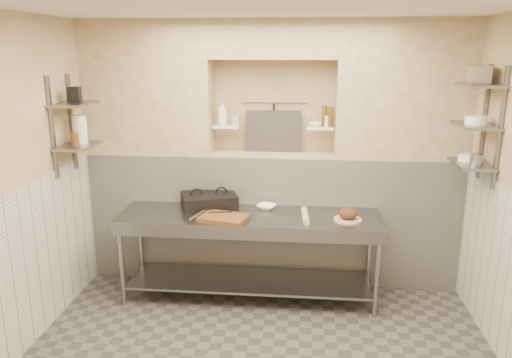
# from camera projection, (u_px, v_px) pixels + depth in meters

# --- Properties ---
(wall_back) EXTENTS (4.00, 0.10, 2.80)m
(wall_back) POSITION_uv_depth(u_px,v_px,m) (274.00, 150.00, 5.60)
(wall_back) COLOR #CDB084
(wall_back) RESTS_ON ground
(backwall_lower) EXTENTS (4.00, 0.40, 1.40)m
(backwall_lower) POSITION_uv_depth(u_px,v_px,m) (272.00, 216.00, 5.54)
(backwall_lower) COLOR silver
(backwall_lower) RESTS_ON floor
(alcove_sill) EXTENTS (1.30, 0.40, 0.02)m
(alcove_sill) POSITION_uv_depth(u_px,v_px,m) (273.00, 154.00, 5.36)
(alcove_sill) COLOR #CDB084
(alcove_sill) RESTS_ON backwall_lower
(backwall_pillar_left) EXTENTS (1.35, 0.40, 1.40)m
(backwall_pillar_left) POSITION_uv_depth(u_px,v_px,m) (149.00, 88.00, 5.31)
(backwall_pillar_left) COLOR #CDB084
(backwall_pillar_left) RESTS_ON backwall_lower
(backwall_pillar_right) EXTENTS (1.35, 0.40, 1.40)m
(backwall_pillar_right) POSITION_uv_depth(u_px,v_px,m) (403.00, 90.00, 5.06)
(backwall_pillar_right) COLOR #CDB084
(backwall_pillar_right) RESTS_ON backwall_lower
(backwall_header) EXTENTS (1.30, 0.40, 0.40)m
(backwall_header) POSITION_uv_depth(u_px,v_px,m) (274.00, 39.00, 5.06)
(backwall_header) COLOR #CDB084
(backwall_header) RESTS_ON backwall_lower
(wainscot_left) EXTENTS (0.02, 3.90, 1.40)m
(wainscot_left) POSITION_uv_depth(u_px,v_px,m) (13.00, 279.00, 4.04)
(wainscot_left) COLOR silver
(wainscot_left) RESTS_ON floor
(alcove_shelf_left) EXTENTS (0.28, 0.16, 0.02)m
(alcove_shelf_left) POSITION_uv_depth(u_px,v_px,m) (226.00, 126.00, 5.33)
(alcove_shelf_left) COLOR white
(alcove_shelf_left) RESTS_ON backwall_lower
(alcove_shelf_right) EXTENTS (0.28, 0.16, 0.02)m
(alcove_shelf_right) POSITION_uv_depth(u_px,v_px,m) (320.00, 128.00, 5.24)
(alcove_shelf_right) COLOR white
(alcove_shelf_right) RESTS_ON backwall_lower
(utensil_rail) EXTENTS (0.70, 0.02, 0.02)m
(utensil_rail) POSITION_uv_depth(u_px,v_px,m) (274.00, 102.00, 5.39)
(utensil_rail) COLOR gray
(utensil_rail) RESTS_ON wall_back
(hanging_steel) EXTENTS (0.02, 0.02, 0.30)m
(hanging_steel) POSITION_uv_depth(u_px,v_px,m) (274.00, 118.00, 5.41)
(hanging_steel) COLOR black
(hanging_steel) RESTS_ON utensil_rail
(splash_panel) EXTENTS (0.60, 0.08, 0.45)m
(splash_panel) POSITION_uv_depth(u_px,v_px,m) (273.00, 131.00, 5.40)
(splash_panel) COLOR #383330
(splash_panel) RESTS_ON alcove_sill
(shelf_rail_left_a) EXTENTS (0.03, 0.03, 0.95)m
(shelf_rail_left_a) POSITION_uv_depth(u_px,v_px,m) (72.00, 122.00, 4.96)
(shelf_rail_left_a) COLOR slate
(shelf_rail_left_a) RESTS_ON wall_left
(shelf_rail_left_b) EXTENTS (0.03, 0.03, 0.95)m
(shelf_rail_left_b) POSITION_uv_depth(u_px,v_px,m) (52.00, 128.00, 4.58)
(shelf_rail_left_b) COLOR slate
(shelf_rail_left_b) RESTS_ON wall_left
(wall_shelf_left_lower) EXTENTS (0.30, 0.50, 0.02)m
(wall_shelf_left_lower) POSITION_uv_depth(u_px,v_px,m) (78.00, 146.00, 4.81)
(wall_shelf_left_lower) COLOR slate
(wall_shelf_left_lower) RESTS_ON wall_left
(wall_shelf_left_upper) EXTENTS (0.30, 0.50, 0.03)m
(wall_shelf_left_upper) POSITION_uv_depth(u_px,v_px,m) (74.00, 104.00, 4.71)
(wall_shelf_left_upper) COLOR slate
(wall_shelf_left_upper) RESTS_ON wall_left
(shelf_rail_right_a) EXTENTS (0.03, 0.03, 1.05)m
(shelf_rail_right_a) POSITION_uv_depth(u_px,v_px,m) (484.00, 122.00, 4.58)
(shelf_rail_right_a) COLOR slate
(shelf_rail_right_a) RESTS_ON wall_right
(shelf_rail_right_b) EXTENTS (0.03, 0.03, 1.05)m
(shelf_rail_right_b) POSITION_uv_depth(u_px,v_px,m) (500.00, 129.00, 4.19)
(shelf_rail_right_b) COLOR slate
(shelf_rail_right_b) RESTS_ON wall_right
(wall_shelf_right_lower) EXTENTS (0.30, 0.50, 0.02)m
(wall_shelf_right_lower) POSITION_uv_depth(u_px,v_px,m) (471.00, 164.00, 4.49)
(wall_shelf_right_lower) COLOR slate
(wall_shelf_right_lower) RESTS_ON wall_right
(wall_shelf_right_mid) EXTENTS (0.30, 0.50, 0.02)m
(wall_shelf_right_mid) POSITION_uv_depth(u_px,v_px,m) (476.00, 125.00, 4.40)
(wall_shelf_right_mid) COLOR slate
(wall_shelf_right_mid) RESTS_ON wall_right
(wall_shelf_right_upper) EXTENTS (0.30, 0.50, 0.03)m
(wall_shelf_right_upper) POSITION_uv_depth(u_px,v_px,m) (480.00, 85.00, 4.31)
(wall_shelf_right_upper) COLOR slate
(wall_shelf_right_upper) RESTS_ON wall_right
(prep_table) EXTENTS (2.60, 0.70, 0.90)m
(prep_table) POSITION_uv_depth(u_px,v_px,m) (249.00, 240.00, 5.03)
(prep_table) COLOR gray
(prep_table) RESTS_ON floor
(panini_press) EXTENTS (0.65, 0.56, 0.15)m
(panini_press) POSITION_uv_depth(u_px,v_px,m) (209.00, 201.00, 5.18)
(panini_press) COLOR black
(panini_press) RESTS_ON prep_table
(cutting_board) EXTENTS (0.51, 0.41, 0.04)m
(cutting_board) POSITION_uv_depth(u_px,v_px,m) (224.00, 218.00, 4.82)
(cutting_board) COLOR brown
(cutting_board) RESTS_ON prep_table
(knife_blade) EXTENTS (0.23, 0.07, 0.01)m
(knife_blade) POSITION_uv_depth(u_px,v_px,m) (221.00, 212.00, 4.91)
(knife_blade) COLOR gray
(knife_blade) RESTS_ON cutting_board
(tongs) EXTENTS (0.11, 0.28, 0.03)m
(tongs) POSITION_uv_depth(u_px,v_px,m) (198.00, 215.00, 4.80)
(tongs) COLOR gray
(tongs) RESTS_ON cutting_board
(mixing_bowl) EXTENTS (0.25, 0.25, 0.05)m
(mixing_bowl) POSITION_uv_depth(u_px,v_px,m) (267.00, 207.00, 5.15)
(mixing_bowl) COLOR white
(mixing_bowl) RESTS_ON prep_table
(rolling_pin) EXTENTS (0.09, 0.41, 0.06)m
(rolling_pin) POSITION_uv_depth(u_px,v_px,m) (305.00, 216.00, 4.85)
(rolling_pin) COLOR #D1B285
(rolling_pin) RESTS_ON prep_table
(bread_board) EXTENTS (0.27, 0.27, 0.02)m
(bread_board) POSITION_uv_depth(u_px,v_px,m) (348.00, 219.00, 4.82)
(bread_board) COLOR #D1B285
(bread_board) RESTS_ON prep_table
(bread_loaf) EXTENTS (0.18, 0.18, 0.11)m
(bread_loaf) POSITION_uv_depth(u_px,v_px,m) (348.00, 213.00, 4.80)
(bread_loaf) COLOR #4C2D19
(bread_loaf) RESTS_ON bread_board
(bottle_soap) EXTENTS (0.13, 0.13, 0.27)m
(bottle_soap) POSITION_uv_depth(u_px,v_px,m) (222.00, 113.00, 5.27)
(bottle_soap) COLOR white
(bottle_soap) RESTS_ON alcove_shelf_left
(jar_alcove) EXTENTS (0.08, 0.08, 0.11)m
(jar_alcove) POSITION_uv_depth(u_px,v_px,m) (236.00, 120.00, 5.30)
(jar_alcove) COLOR #CDB084
(jar_alcove) RESTS_ON alcove_shelf_left
(bowl_alcove) EXTENTS (0.17, 0.17, 0.04)m
(bowl_alcove) POSITION_uv_depth(u_px,v_px,m) (315.00, 125.00, 5.22)
(bowl_alcove) COLOR white
(bowl_alcove) RESTS_ON alcove_shelf_right
(condiment_a) EXTENTS (0.06, 0.06, 0.21)m
(condiment_a) POSITION_uv_depth(u_px,v_px,m) (330.00, 117.00, 5.19)
(condiment_a) COLOR #563417
(condiment_a) RESTS_ON alcove_shelf_right
(condiment_b) EXTENTS (0.05, 0.05, 0.22)m
(condiment_b) POSITION_uv_depth(u_px,v_px,m) (325.00, 116.00, 5.23)
(condiment_b) COLOR #563417
(condiment_b) RESTS_ON alcove_shelf_right
(condiment_c) EXTENTS (0.07, 0.07, 0.12)m
(condiment_c) POSITION_uv_depth(u_px,v_px,m) (328.00, 121.00, 5.23)
(condiment_c) COLOR white
(condiment_c) RESTS_ON alcove_shelf_right
(jug_left) EXTENTS (0.13, 0.13, 0.27)m
(jug_left) POSITION_uv_depth(u_px,v_px,m) (80.00, 129.00, 4.84)
(jug_left) COLOR white
(jug_left) RESTS_ON wall_shelf_left_lower
(jar_left) EXTENTS (0.08, 0.08, 0.12)m
(jar_left) POSITION_uv_depth(u_px,v_px,m) (75.00, 139.00, 4.74)
(jar_left) COLOR #563417
(jar_left) RESTS_ON wall_shelf_left_lower
(box_left_upper) EXTENTS (0.12, 0.12, 0.15)m
(box_left_upper) POSITION_uv_depth(u_px,v_px,m) (75.00, 95.00, 4.72)
(box_left_upper) COLOR black
(box_left_upper) RESTS_ON wall_shelf_left_upper
(bowl_right) EXTENTS (0.19, 0.19, 0.06)m
(bowl_right) POSITION_uv_depth(u_px,v_px,m) (469.00, 158.00, 4.56)
(bowl_right) COLOR white
(bowl_right) RESTS_ON wall_shelf_right_lower
(canister_right) EXTENTS (0.10, 0.10, 0.10)m
(canister_right) POSITION_uv_depth(u_px,v_px,m) (476.00, 160.00, 4.37)
(canister_right) COLOR gray
(canister_right) RESTS_ON wall_shelf_right_lower
(bowl_right_mid) EXTENTS (0.19, 0.19, 0.07)m
(bowl_right_mid) POSITION_uv_depth(u_px,v_px,m) (476.00, 120.00, 4.38)
(bowl_right_mid) COLOR white
(bowl_right_mid) RESTS_ON wall_shelf_right_mid
(basket_right) EXTENTS (0.25, 0.28, 0.15)m
(basket_right) POSITION_uv_depth(u_px,v_px,m) (479.00, 74.00, 4.35)
(basket_right) COLOR gray
(basket_right) RESTS_ON wall_shelf_right_upper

